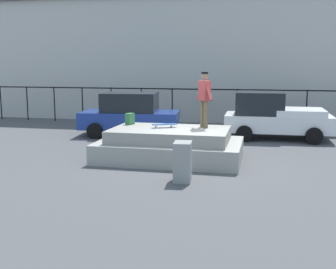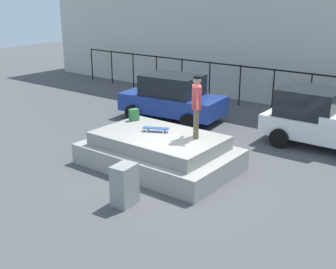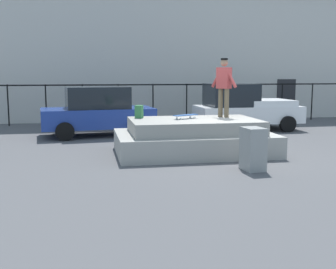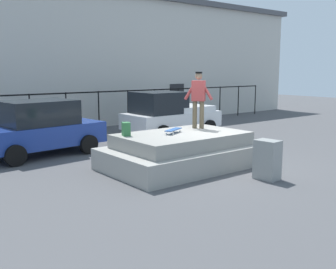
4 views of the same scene
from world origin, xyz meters
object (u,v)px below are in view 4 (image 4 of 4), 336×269
skateboarder (198,96)px  skateboard (173,130)px  car_blue_sedan_near (39,128)px  utility_box (267,160)px  car_white_pickup_mid (169,114)px  backpack (126,129)px

skateboarder → skateboard: size_ratio=2.22×
car_blue_sedan_near → utility_box: bearing=-61.9°
skateboarder → car_blue_sedan_near: 5.32m
skateboard → car_white_pickup_mid: 5.72m
car_white_pickup_mid → utility_box: (-2.41, -7.06, -0.41)m
backpack → car_white_pickup_mid: bearing=-28.9°
car_white_pickup_mid → utility_box: bearing=-108.8°
skateboarder → backpack: (-2.51, 0.21, -0.82)m
skateboarder → skateboard: bearing=-167.1°
skateboard → car_white_pickup_mid: (3.47, 4.55, -0.16)m
skateboard → car_white_pickup_mid: car_white_pickup_mid is taller
car_blue_sedan_near → car_white_pickup_mid: car_white_pickup_mid is taller
skateboard → backpack: bearing=159.3°
car_blue_sedan_near → backpack: bearing=-72.3°
backpack → car_white_pickup_mid: size_ratio=0.09×
car_white_pickup_mid → utility_box: 7.47m
skateboarder → car_blue_sedan_near: (-3.63, 3.73, -1.09)m
car_white_pickup_mid → backpack: bearing=-139.5°
skateboarder → car_white_pickup_mid: (2.25, 4.27, -1.07)m
backpack → car_white_pickup_mid: (4.76, 4.06, -0.25)m
skateboarder → car_blue_sedan_near: size_ratio=0.41×
skateboard → utility_box: size_ratio=0.77×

